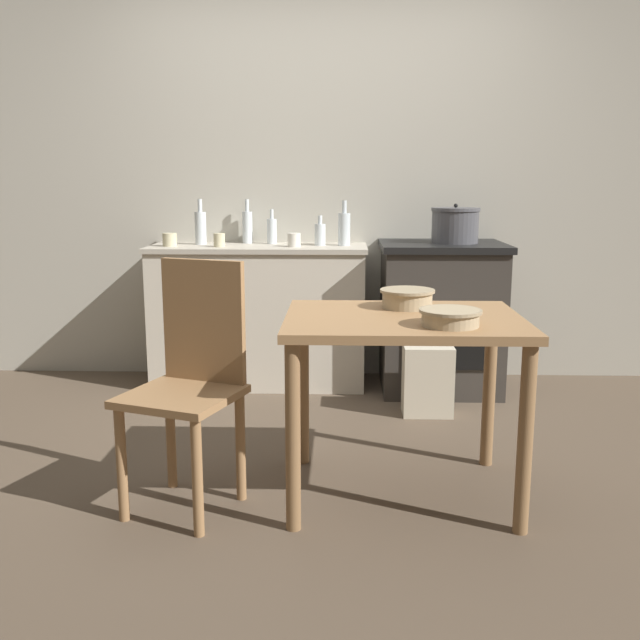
% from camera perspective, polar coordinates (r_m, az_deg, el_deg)
% --- Properties ---
extents(ground_plane, '(14.00, 14.00, 0.00)m').
position_cam_1_polar(ground_plane, '(3.35, -0.28, -11.32)').
color(ground_plane, brown).
extents(wall_back, '(8.00, 0.07, 2.55)m').
position_cam_1_polar(wall_back, '(4.68, 0.44, 11.07)').
color(wall_back, '#B2AD9E').
rests_on(wall_back, ground_plane).
extents(counter_cabinet, '(1.35, 0.51, 0.88)m').
position_cam_1_polar(counter_cabinet, '(4.51, -4.89, 0.39)').
color(counter_cabinet, beige).
rests_on(counter_cabinet, ground_plane).
extents(stove, '(0.75, 0.66, 0.91)m').
position_cam_1_polar(stove, '(4.45, 9.58, 0.31)').
color(stove, '#38332D').
rests_on(stove, ground_plane).
extents(work_table, '(0.94, 0.74, 0.75)m').
position_cam_1_polar(work_table, '(2.86, 6.64, -2.01)').
color(work_table, '#997047').
rests_on(work_table, ground_plane).
extents(chair, '(0.51, 0.51, 0.97)m').
position_cam_1_polar(chair, '(2.84, -10.30, -4.57)').
color(chair, '#997047').
rests_on(chair, ground_plane).
extents(flour_sack, '(0.27, 0.19, 0.39)m').
position_cam_1_polar(flour_sack, '(3.99, 8.60, -4.78)').
color(flour_sack, beige).
rests_on(flour_sack, ground_plane).
extents(stock_pot, '(0.29, 0.29, 0.23)m').
position_cam_1_polar(stock_pot, '(4.37, 10.76, 7.46)').
color(stock_pot, '#4C4C51').
rests_on(stock_pot, stove).
extents(mixing_bowl_large, '(0.23, 0.23, 0.06)m').
position_cam_1_polar(mixing_bowl_large, '(2.67, 10.38, 0.29)').
color(mixing_bowl_large, tan).
rests_on(mixing_bowl_large, work_table).
extents(mixing_bowl_small, '(0.23, 0.23, 0.08)m').
position_cam_1_polar(mixing_bowl_small, '(3.01, 7.00, 1.80)').
color(mixing_bowl_small, tan).
rests_on(mixing_bowl_small, work_table).
extents(bottle_far_left, '(0.07, 0.07, 0.28)m').
position_cam_1_polar(bottle_far_left, '(4.44, 1.95, 7.35)').
color(bottle_far_left, silver).
rests_on(bottle_far_left, counter_cabinet).
extents(bottle_left, '(0.06, 0.06, 0.28)m').
position_cam_1_polar(bottle_left, '(4.63, -5.83, 7.47)').
color(bottle_left, silver).
rests_on(bottle_left, counter_cabinet).
extents(bottle_mid_left, '(0.07, 0.07, 0.18)m').
position_cam_1_polar(bottle_mid_left, '(4.45, 0.00, 6.91)').
color(bottle_mid_left, silver).
rests_on(bottle_mid_left, counter_cabinet).
extents(bottle_center_left, '(0.07, 0.07, 0.28)m').
position_cam_1_polar(bottle_center_left, '(4.58, -9.54, 7.35)').
color(bottle_center_left, silver).
rests_on(bottle_center_left, counter_cabinet).
extents(bottle_center, '(0.06, 0.06, 0.22)m').
position_cam_1_polar(bottle_center, '(4.57, -3.87, 7.16)').
color(bottle_center, silver).
rests_on(bottle_center, counter_cabinet).
extents(cup_center_right, '(0.09, 0.09, 0.08)m').
position_cam_1_polar(cup_center_right, '(4.48, -11.93, 6.31)').
color(cup_center_right, beige).
rests_on(cup_center_right, counter_cabinet).
extents(cup_mid_right, '(0.07, 0.07, 0.08)m').
position_cam_1_polar(cup_mid_right, '(4.40, -8.06, 6.35)').
color(cup_mid_right, beige).
rests_on(cup_mid_right, counter_cabinet).
extents(cup_right, '(0.08, 0.08, 0.08)m').
position_cam_1_polar(cup_right, '(4.36, -2.09, 6.42)').
color(cup_right, silver).
rests_on(cup_right, counter_cabinet).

